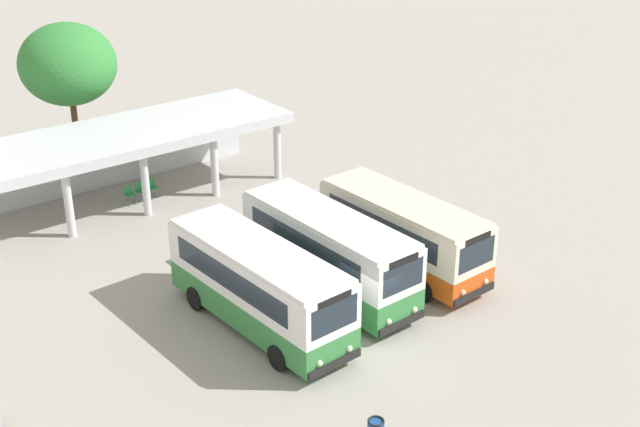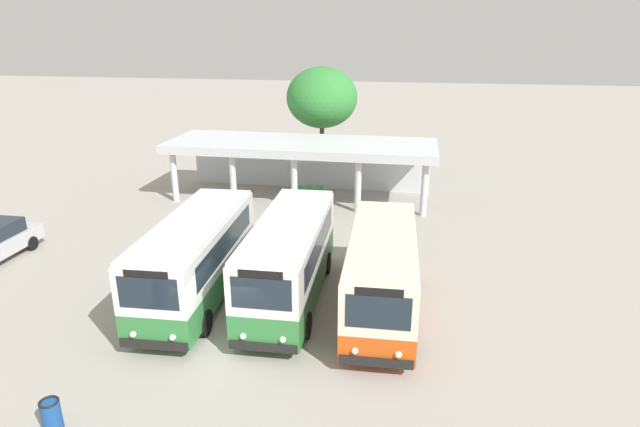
{
  "view_description": "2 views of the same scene",
  "coord_description": "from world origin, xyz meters",
  "views": [
    {
      "loc": [
        -16.0,
        -18.63,
        16.2
      ],
      "look_at": [
        2.03,
        4.79,
        2.47
      ],
      "focal_mm": 47.66,
      "sensor_mm": 36.0,
      "label": 1
    },
    {
      "loc": [
        5.43,
        -13.67,
        9.59
      ],
      "look_at": [
        1.64,
        7.46,
        1.98
      ],
      "focal_mm": 29.27,
      "sensor_mm": 36.0,
      "label": 2
    }
  ],
  "objects": [
    {
      "name": "ground_plane",
      "position": [
        0.0,
        0.0,
        0.0
      ],
      "size": [
        180.0,
        180.0,
        0.0
      ],
      "primitive_type": "plane",
      "color": "#A39E93"
    },
    {
      "name": "city_bus_nearest_orange",
      "position": [
        -2.15,
        2.8,
        1.73
      ],
      "size": [
        2.67,
        8.11,
        3.12
      ],
      "color": "black",
      "rests_on": "ground"
    },
    {
      "name": "city_bus_second_in_row",
      "position": [
        1.25,
        3.25,
        1.75
      ],
      "size": [
        2.5,
        8.02,
        3.16
      ],
      "color": "black",
      "rests_on": "ground"
    },
    {
      "name": "city_bus_middle_cream",
      "position": [
        4.64,
        2.88,
        1.67
      ],
      "size": [
        2.57,
        7.61,
        2.99
      ],
      "color": "black",
      "rests_on": "ground"
    },
    {
      "name": "terminal_canopy",
      "position": [
        -0.95,
        16.27,
        2.59
      ],
      "size": [
        15.62,
        5.14,
        3.4
      ],
      "color": "silver",
      "rests_on": "ground"
    },
    {
      "name": "waiting_chair_end_by_column",
      "position": [
        -1.04,
        15.24,
        0.52
      ],
      "size": [
        0.45,
        0.45,
        0.86
      ],
      "color": "slate",
      "rests_on": "ground"
    },
    {
      "name": "waiting_chair_second_from_end",
      "position": [
        -0.44,
        15.36,
        0.52
      ],
      "size": [
        0.45,
        0.45,
        0.86
      ],
      "color": "slate",
      "rests_on": "ground"
    },
    {
      "name": "waiting_chair_middle_seat",
      "position": [
        0.17,
        15.37,
        0.52
      ],
      "size": [
        0.45,
        0.45,
        0.86
      ],
      "color": "slate",
      "rests_on": "ground"
    },
    {
      "name": "roadside_tree_behind_canopy",
      "position": [
        -0.77,
        21.63,
        5.21
      ],
      "size": [
        4.81,
        4.81,
        7.27
      ],
      "color": "brown",
      "rests_on": "ground"
    },
    {
      "name": "litter_bin_apron",
      "position": [
        -3.07,
        -4.42,
        0.46
      ],
      "size": [
        0.49,
        0.49,
        0.9
      ],
      "color": "#19478C",
      "rests_on": "ground"
    }
  ]
}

